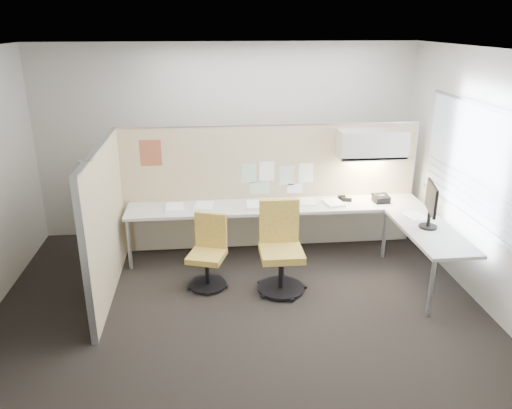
{
  "coord_description": "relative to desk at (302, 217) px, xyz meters",
  "views": [
    {
      "loc": [
        -0.31,
        -4.97,
        3.07
      ],
      "look_at": [
        0.27,
        0.8,
        0.92
      ],
      "focal_mm": 35.0,
      "sensor_mm": 36.0,
      "label": 1
    }
  ],
  "objects": [
    {
      "name": "floor",
      "position": [
        -0.93,
        -1.13,
        -0.61
      ],
      "size": [
        5.5,
        4.5,
        0.01
      ],
      "primitive_type": "cube",
      "color": "black",
      "rests_on": "ground"
    },
    {
      "name": "ceiling",
      "position": [
        -0.93,
        -1.13,
        2.2
      ],
      "size": [
        5.5,
        4.5,
        0.01
      ],
      "primitive_type": "cube",
      "color": "white",
      "rests_on": "wall_back"
    },
    {
      "name": "chair_right",
      "position": [
        -0.41,
        -0.78,
        -0.1
      ],
      "size": [
        0.56,
        0.56,
        1.07
      ],
      "rotation": [
        0.0,
        0.0,
        -0.0
      ],
      "color": "black",
      "rests_on": "floor"
    },
    {
      "name": "paper_stack_0",
      "position": [
        -1.69,
        0.13,
        0.15
      ],
      "size": [
        0.24,
        0.31,
        0.04
      ],
      "primitive_type": "cube",
      "rotation": [
        0.0,
        0.0,
        0.04
      ],
      "color": "white",
      "rests_on": "desk"
    },
    {
      "name": "paper_stack_6",
      "position": [
        -0.34,
        0.16,
        0.14
      ],
      "size": [
        0.27,
        0.33,
        0.02
      ],
      "primitive_type": "cube",
      "rotation": [
        0.0,
        0.0,
        -0.14
      ],
      "color": "white",
      "rests_on": "desk"
    },
    {
      "name": "wall_front",
      "position": [
        -0.93,
        -3.38,
        0.8
      ],
      "size": [
        5.5,
        0.02,
        2.8
      ],
      "primitive_type": "cube",
      "color": "beige",
      "rests_on": "ground"
    },
    {
      "name": "monitor",
      "position": [
        1.37,
        -0.82,
        0.44
      ],
      "size": [
        0.22,
        0.51,
        0.54
      ],
      "rotation": [
        0.0,
        0.0,
        1.33
      ],
      "color": "black",
      "rests_on": "desk"
    },
    {
      "name": "wall_right",
      "position": [
        1.82,
        -1.13,
        0.8
      ],
      "size": [
        0.02,
        4.5,
        2.8
      ],
      "primitive_type": "cube",
      "color": "beige",
      "rests_on": "ground"
    },
    {
      "name": "paper_stack_2",
      "position": [
        -0.62,
        0.09,
        0.15
      ],
      "size": [
        0.24,
        0.31,
        0.05
      ],
      "primitive_type": "cube",
      "rotation": [
        0.0,
        0.0,
        -0.04
      ],
      "color": "white",
      "rests_on": "desk"
    },
    {
      "name": "paper_stack_5",
      "position": [
        1.35,
        -0.47,
        0.14
      ],
      "size": [
        0.29,
        0.34,
        0.02
      ],
      "primitive_type": "cube",
      "rotation": [
        0.0,
        0.0,
        0.21
      ],
      "color": "white",
      "rests_on": "desk"
    },
    {
      "name": "coat_hook",
      "position": [
        -2.51,
        -1.21,
        0.82
      ],
      "size": [
        0.18,
        0.43,
        1.31
      ],
      "color": "silver",
      "rests_on": "partition_left"
    },
    {
      "name": "stapler",
      "position": [
        0.65,
        0.19,
        0.15
      ],
      "size": [
        0.15,
        0.08,
        0.05
      ],
      "primitive_type": "cube",
      "rotation": [
        0.0,
        0.0,
        -0.33
      ],
      "color": "black",
      "rests_on": "desk"
    },
    {
      "name": "desk",
      "position": [
        0.0,
        0.0,
        0.0
      ],
      "size": [
        4.0,
        2.07,
        0.73
      ],
      "color": "beige",
      "rests_on": "floor"
    },
    {
      "name": "paper_stack_3",
      "position": [
        0.1,
        0.22,
        0.13
      ],
      "size": [
        0.27,
        0.33,
        0.01
      ],
      "primitive_type": "cube",
      "rotation": [
        0.0,
        0.0,
        -0.13
      ],
      "color": "white",
      "rests_on": "desk"
    },
    {
      "name": "window_pane",
      "position": [
        1.79,
        -1.13,
        0.95
      ],
      "size": [
        0.01,
        2.8,
        1.3
      ],
      "primitive_type": "cube",
      "color": "#A1ACBB",
      "rests_on": "wall_right"
    },
    {
      "name": "partition_back",
      "position": [
        -0.38,
        0.47,
        0.27
      ],
      "size": [
        4.1,
        0.06,
        1.75
      ],
      "primitive_type": "cube",
      "color": "tan",
      "rests_on": "floor"
    },
    {
      "name": "paper_stack_4",
      "position": [
        0.45,
        0.11,
        0.14
      ],
      "size": [
        0.28,
        0.33,
        0.03
      ],
      "primitive_type": "cube",
      "rotation": [
        0.0,
        0.0,
        0.17
      ],
      "color": "white",
      "rests_on": "desk"
    },
    {
      "name": "wall_back",
      "position": [
        -0.93,
        1.12,
        0.8
      ],
      "size": [
        5.5,
        0.02,
        2.8
      ],
      "primitive_type": "cube",
      "color": "beige",
      "rests_on": "ground"
    },
    {
      "name": "task_light_strip",
      "position": [
        0.97,
        0.26,
        0.7
      ],
      "size": [
        0.6,
        0.06,
        0.02
      ],
      "primitive_type": "cube",
      "color": "#FFEABF",
      "rests_on": "overhead_bin"
    },
    {
      "name": "overhead_bin",
      "position": [
        0.97,
        0.26,
        0.91
      ],
      "size": [
        0.9,
        0.36,
        0.38
      ],
      "primitive_type": "cube",
      "color": "beige",
      "rests_on": "partition_back"
    },
    {
      "name": "chair_left",
      "position": [
        -1.27,
        -0.61,
        -0.19
      ],
      "size": [
        0.52,
        0.53,
        0.88
      ],
      "rotation": [
        0.0,
        0.0,
        -0.32
      ],
      "color": "black",
      "rests_on": "floor"
    },
    {
      "name": "phone",
      "position": [
        1.11,
        0.12,
        0.18
      ],
      "size": [
        0.23,
        0.21,
        0.12
      ],
      "rotation": [
        0.0,
        0.0,
        0.12
      ],
      "color": "black",
      "rests_on": "desk"
    },
    {
      "name": "poster",
      "position": [
        -1.98,
        0.44,
        0.82
      ],
      "size": [
        0.28,
        0.0,
        0.35
      ],
      "primitive_type": "cube",
      "color": "#E1541C",
      "rests_on": "partition_back"
    },
    {
      "name": "paper_stack_1",
      "position": [
        -1.31,
        0.19,
        0.14
      ],
      "size": [
        0.28,
        0.33,
        0.02
      ],
      "primitive_type": "cube",
      "rotation": [
        0.0,
        0.0,
        -0.17
      ],
      "color": "white",
      "rests_on": "desk"
    },
    {
      "name": "partition_left",
      "position": [
        -2.43,
        -0.63,
        0.27
      ],
      "size": [
        0.06,
        2.2,
        1.75
      ],
      "primitive_type": "cube",
      "color": "tan",
      "rests_on": "floor"
    },
    {
      "name": "tape_dispenser",
      "position": [
        0.6,
        0.27,
        0.16
      ],
      "size": [
        0.1,
        0.06,
        0.06
      ],
      "primitive_type": "cube",
      "rotation": [
        0.0,
        0.0,
        0.01
      ],
      "color": "black",
      "rests_on": "desk"
    },
    {
      "name": "pinned_papers",
      "position": [
        -0.3,
        0.44,
        0.43
      ],
      "size": [
        1.01,
        0.0,
        0.47
      ],
      "color": "#8CBF8C",
      "rests_on": "partition_back"
    }
  ]
}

